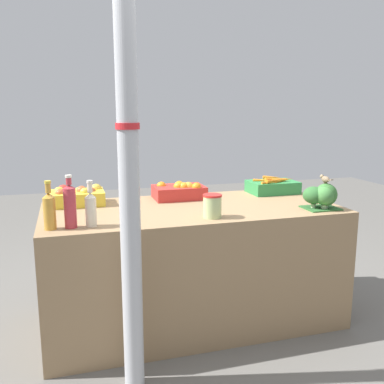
{
  "coord_description": "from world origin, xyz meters",
  "views": [
    {
      "loc": [
        -0.78,
        -2.64,
        1.43
      ],
      "look_at": [
        0.0,
        0.0,
        0.89
      ],
      "focal_mm": 40.0,
      "sensor_mm": 36.0,
      "label": 1
    }
  ],
  "objects_px": {
    "support_pole": "(128,144)",
    "sparrow_bird": "(325,179)",
    "juice_bottle_cloudy": "(91,208)",
    "broccoli_pile": "(322,196)",
    "apple_crate": "(77,196)",
    "carrot_crate": "(273,186)",
    "juice_bottle_amber": "(49,210)",
    "orange_crate": "(180,191)",
    "pickle_jar": "(212,206)",
    "juice_bottle_ruby": "(70,205)"
  },
  "relations": [
    {
      "from": "juice_bottle_cloudy",
      "to": "support_pole",
      "type": "bearing_deg",
      "value": -62.13
    },
    {
      "from": "apple_crate",
      "to": "broccoli_pile",
      "type": "xyz_separation_m",
      "value": [
        1.5,
        -0.59,
        0.03
      ]
    },
    {
      "from": "carrot_crate",
      "to": "juice_bottle_amber",
      "type": "bearing_deg",
      "value": -160.24
    },
    {
      "from": "apple_crate",
      "to": "orange_crate",
      "type": "relative_size",
      "value": 1.0
    },
    {
      "from": "support_pole",
      "to": "sparrow_bird",
      "type": "relative_size",
      "value": 18.69
    },
    {
      "from": "orange_crate",
      "to": "sparrow_bird",
      "type": "height_order",
      "value": "sparrow_bird"
    },
    {
      "from": "broccoli_pile",
      "to": "juice_bottle_ruby",
      "type": "bearing_deg",
      "value": 179.93
    },
    {
      "from": "support_pole",
      "to": "juice_bottle_cloudy",
      "type": "xyz_separation_m",
      "value": [
        -0.17,
        0.32,
        -0.37
      ]
    },
    {
      "from": "support_pole",
      "to": "juice_bottle_ruby",
      "type": "height_order",
      "value": "support_pole"
    },
    {
      "from": "apple_crate",
      "to": "sparrow_bird",
      "type": "xyz_separation_m",
      "value": [
        1.53,
        -0.58,
        0.14
      ]
    },
    {
      "from": "apple_crate",
      "to": "orange_crate",
      "type": "height_order",
      "value": "same"
    },
    {
      "from": "support_pole",
      "to": "pickle_jar",
      "type": "bearing_deg",
      "value": 30.47
    },
    {
      "from": "orange_crate",
      "to": "broccoli_pile",
      "type": "relative_size",
      "value": 1.57
    },
    {
      "from": "orange_crate",
      "to": "juice_bottle_ruby",
      "type": "height_order",
      "value": "juice_bottle_ruby"
    },
    {
      "from": "support_pole",
      "to": "juice_bottle_amber",
      "type": "relative_size",
      "value": 9.57
    },
    {
      "from": "support_pole",
      "to": "sparrow_bird",
      "type": "distance_m",
      "value": 1.37
    },
    {
      "from": "juice_bottle_amber",
      "to": "support_pole",
      "type": "bearing_deg",
      "value": -39.75
    },
    {
      "from": "support_pole",
      "to": "sparrow_bird",
      "type": "xyz_separation_m",
      "value": [
        1.3,
        0.33,
        -0.28
      ]
    },
    {
      "from": "juice_bottle_cloudy",
      "to": "sparrow_bird",
      "type": "relative_size",
      "value": 1.89
    },
    {
      "from": "broccoli_pile",
      "to": "juice_bottle_ruby",
      "type": "height_order",
      "value": "juice_bottle_ruby"
    },
    {
      "from": "juice_bottle_cloudy",
      "to": "orange_crate",
      "type": "bearing_deg",
      "value": 41.44
    },
    {
      "from": "carrot_crate",
      "to": "broccoli_pile",
      "type": "distance_m",
      "value": 0.58
    },
    {
      "from": "carrot_crate",
      "to": "sparrow_bird",
      "type": "distance_m",
      "value": 0.59
    },
    {
      "from": "apple_crate",
      "to": "juice_bottle_amber",
      "type": "xyz_separation_m",
      "value": [
        -0.16,
        -0.59,
        0.05
      ]
    },
    {
      "from": "apple_crate",
      "to": "carrot_crate",
      "type": "xyz_separation_m",
      "value": [
        1.46,
        -0.01,
        -0.01
      ]
    },
    {
      "from": "carrot_crate",
      "to": "juice_bottle_ruby",
      "type": "distance_m",
      "value": 1.62
    },
    {
      "from": "juice_bottle_amber",
      "to": "juice_bottle_cloudy",
      "type": "xyz_separation_m",
      "value": [
        0.22,
        -0.0,
        -0.01
      ]
    },
    {
      "from": "apple_crate",
      "to": "carrot_crate",
      "type": "height_order",
      "value": "carrot_crate"
    },
    {
      "from": "orange_crate",
      "to": "juice_bottle_ruby",
      "type": "bearing_deg",
      "value": -142.85
    },
    {
      "from": "orange_crate",
      "to": "juice_bottle_ruby",
      "type": "xyz_separation_m",
      "value": [
        -0.76,
        -0.58,
        0.07
      ]
    },
    {
      "from": "juice_bottle_cloudy",
      "to": "pickle_jar",
      "type": "height_order",
      "value": "juice_bottle_cloudy"
    },
    {
      "from": "broccoli_pile",
      "to": "support_pole",
      "type": "bearing_deg",
      "value": -166.02
    },
    {
      "from": "apple_crate",
      "to": "carrot_crate",
      "type": "distance_m",
      "value": 1.46
    },
    {
      "from": "broccoli_pile",
      "to": "juice_bottle_amber",
      "type": "height_order",
      "value": "juice_bottle_amber"
    },
    {
      "from": "apple_crate",
      "to": "carrot_crate",
      "type": "bearing_deg",
      "value": -0.36
    },
    {
      "from": "juice_bottle_cloudy",
      "to": "pickle_jar",
      "type": "distance_m",
      "value": 0.7
    },
    {
      "from": "broccoli_pile",
      "to": "apple_crate",
      "type": "bearing_deg",
      "value": 158.57
    },
    {
      "from": "carrot_crate",
      "to": "juice_bottle_amber",
      "type": "xyz_separation_m",
      "value": [
        -1.61,
        -0.58,
        0.06
      ]
    },
    {
      "from": "pickle_jar",
      "to": "sparrow_bird",
      "type": "relative_size",
      "value": 1.04
    },
    {
      "from": "apple_crate",
      "to": "pickle_jar",
      "type": "height_order",
      "value": "pickle_jar"
    },
    {
      "from": "carrot_crate",
      "to": "broccoli_pile",
      "type": "bearing_deg",
      "value": -85.21
    },
    {
      "from": "orange_crate",
      "to": "broccoli_pile",
      "type": "height_order",
      "value": "broccoli_pile"
    },
    {
      "from": "broccoli_pile",
      "to": "pickle_jar",
      "type": "relative_size",
      "value": 1.63
    },
    {
      "from": "support_pole",
      "to": "juice_bottle_amber",
      "type": "bearing_deg",
      "value": 140.25
    },
    {
      "from": "pickle_jar",
      "to": "orange_crate",
      "type": "bearing_deg",
      "value": 94.49
    },
    {
      "from": "apple_crate",
      "to": "broccoli_pile",
      "type": "distance_m",
      "value": 1.62
    },
    {
      "from": "juice_bottle_cloudy",
      "to": "broccoli_pile",
      "type": "bearing_deg",
      "value": -0.08
    },
    {
      "from": "juice_bottle_cloudy",
      "to": "pickle_jar",
      "type": "relative_size",
      "value": 1.82
    },
    {
      "from": "carrot_crate",
      "to": "juice_bottle_cloudy",
      "type": "relative_size",
      "value": 1.41
    },
    {
      "from": "juice_bottle_amber",
      "to": "juice_bottle_cloudy",
      "type": "height_order",
      "value": "juice_bottle_amber"
    }
  ]
}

